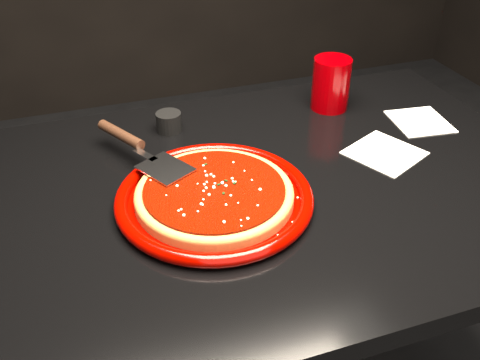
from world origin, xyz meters
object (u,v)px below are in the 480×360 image
(table, at_px, (259,314))
(cup, at_px, (331,84))
(pizza_server, at_px, (142,148))
(ramekin, at_px, (169,122))
(plate, at_px, (214,198))

(table, bearing_deg, cup, 43.15)
(pizza_server, height_order, ramekin, pizza_server)
(plate, relative_size, cup, 2.92)
(table, height_order, pizza_server, pizza_server)
(pizza_server, bearing_deg, plate, -86.99)
(plate, bearing_deg, pizza_server, 121.57)
(table, xyz_separation_m, plate, (-0.11, -0.03, 0.39))
(pizza_server, bearing_deg, table, -60.84)
(table, relative_size, plate, 3.28)
(plate, distance_m, pizza_server, 0.20)
(cup, height_order, ramekin, cup)
(plate, bearing_deg, ramekin, 93.42)
(table, bearing_deg, pizza_server, 147.72)
(plate, distance_m, cup, 0.48)
(table, xyz_separation_m, cup, (0.27, 0.25, 0.44))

